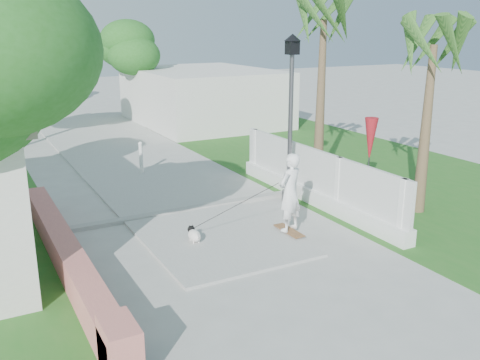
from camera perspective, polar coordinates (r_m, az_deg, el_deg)
ground at (r=9.11m, az=8.94°, el=-14.63°), size 90.00×90.00×0.00m
path_strip at (r=27.00m, az=-17.48°, el=5.58°), size 3.20×36.00×0.06m
curb at (r=13.87m, az=-6.06°, el=-3.24°), size 6.50×0.25×0.10m
grass_right at (r=19.04m, az=11.40°, el=1.75°), size 8.00×20.00×0.01m
pink_wall at (r=10.75m, az=-17.61°, el=-8.37°), size 0.45×8.20×0.80m
lattice_fence at (r=14.48m, az=7.96°, el=-0.43°), size 0.35×7.00×1.50m
building_right at (r=26.70m, az=-4.00°, el=8.93°), size 6.00×8.00×2.60m
street_lamp at (r=14.18m, az=5.42°, el=7.12°), size 0.44×0.44×4.44m
bollard at (r=17.41m, az=-10.52°, el=2.42°), size 0.14×0.14×1.09m
patio_umbrella at (r=14.68m, az=13.73°, el=4.10°), size 0.36×0.36×2.30m
tree_path_left at (r=22.24m, az=-23.94°, el=12.71°), size 3.40×3.40×5.23m
tree_path_right at (r=27.39m, az=-11.32°, el=13.45°), size 3.00×3.00×4.79m
palm_far at (r=15.80m, az=8.89°, el=15.42°), size 1.80×1.80×5.30m
palm_near at (r=13.90m, az=19.89°, el=12.41°), size 1.80×1.80×4.70m
skateboarder at (r=11.94m, az=1.25°, el=-2.38°), size 2.52×1.20×1.92m
dog at (r=11.85m, az=-4.94°, el=-5.83°), size 0.27×0.57×0.39m
parked_car at (r=39.99m, az=-22.52°, el=9.33°), size 4.64×3.25×1.47m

